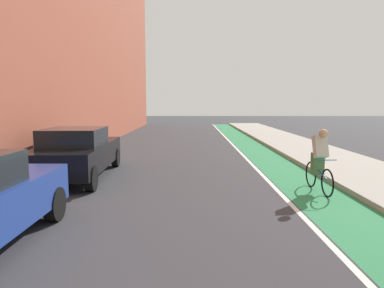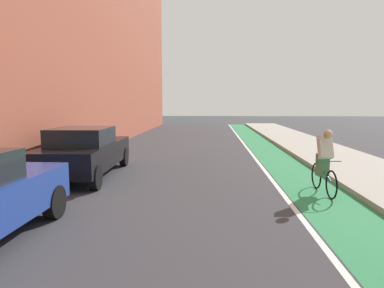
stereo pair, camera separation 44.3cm
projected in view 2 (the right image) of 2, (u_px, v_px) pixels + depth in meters
The scene contains 6 objects.
ground_plane at pixel (192, 162), 13.53m from camera, with size 97.08×97.08×0.00m, color #38383D.
bike_lane_paint at pixel (273, 155), 15.32m from camera, with size 1.60×44.13×0.00m, color #2D8451.
lane_divider_stripe at pixel (253, 155), 15.37m from camera, with size 0.12×44.13×0.00m, color white.
sidewalk_right at pixel (328, 154), 15.18m from camera, with size 3.10×44.13×0.14m, color #A8A59E.
parked_sedan_black at pixel (84, 151), 10.85m from camera, with size 2.06×4.74×1.53m.
cyclist_trailing at pixel (324, 162), 8.77m from camera, with size 0.48×1.75×1.63m.
Camera 2 is at (0.76, 4.73, 2.27)m, focal length 32.79 mm.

